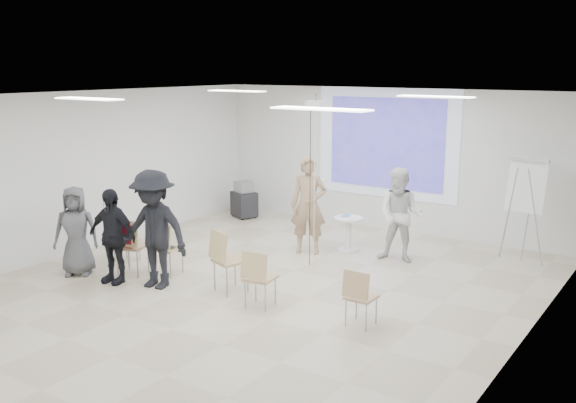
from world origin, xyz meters
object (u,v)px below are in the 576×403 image
Objects in this scene: chair_right_inner at (258,274)px; av_cart at (244,201)px; pedestal_table at (348,232)px; player_left at (309,199)px; chair_right_far at (359,293)px; chair_left_mid at (130,242)px; audience_mid at (153,222)px; chair_left_inner at (165,245)px; chair_center at (226,256)px; audience_outer at (76,226)px; audience_left at (112,229)px; player_right at (400,210)px; chair_far_left at (124,237)px; flipchart_easel at (527,187)px; laptop at (169,246)px.

av_cart is at bearing 121.02° from chair_right_inner.
player_left is at bearing -138.01° from pedestal_table.
chair_right_inner is 1.07× the size of chair_right_far.
audience_mid reaches higher than chair_left_mid.
chair_center is at bearing -10.11° from chair_left_inner.
audience_outer is (-1.55, -0.27, -0.23)m from audience_mid.
av_cart is at bearing 124.59° from player_left.
chair_left_mid is 0.58m from chair_left_inner.
chair_left_inner reaches higher than pedestal_table.
audience_mid is (0.73, 0.21, 0.18)m from audience_left.
chair_right_far is 6.67m from av_cart.
pedestal_table is 4.04m from chair_left_mid.
player_right is at bearing 44.66° from audience_mid.
chair_right_far is at bearing -10.06° from chair_far_left.
pedestal_table is 3.88m from audience_mid.
player_right reaches higher than audience_outer.
flipchart_easel is at bearing 1.92° from audience_outer.
audience_outer is (-4.97, -0.66, 0.37)m from chair_right_far.
chair_left_inner is 1.51m from audience_outer.
audience_mid is (-2.62, -3.43, 0.13)m from player_right.
chair_center reaches higher than laptop.
av_cart is (-1.77, 4.57, -0.68)m from audience_mid.
audience_left is at bearing -143.75° from player_left.
pedestal_table is 0.81× the size of av_cart.
audience_left is at bearing -59.01° from chair_far_left.
chair_left_mid reaches higher than chair_far_left.
player_left is at bearing -173.49° from player_right.
audience_outer is at bearing -147.49° from player_right.
player_left reaches higher than laptop.
chair_center reaches higher than chair_left_inner.
flipchart_easel is at bearing 24.70° from av_cart.
chair_left_mid reaches higher than chair_left_inner.
chair_left_mid is (0.61, -0.41, 0.10)m from chair_far_left.
chair_right_inner reaches higher than av_cart.
player_left reaches higher than chair_left_inner.
player_left is at bearing 14.93° from audience_outer.
chair_left_mid is 1.87m from chair_center.
av_cart reaches higher than laptop.
chair_right_inner is at bearing -97.51° from player_left.
chair_right_far is at bearing -1.15° from chair_right_inner.
player_left is 3.33m from chair_left_mid.
chair_left_mid reaches higher than pedestal_table.
chair_left_mid is 0.45× the size of audience_mid.
pedestal_table is 1.01m from player_left.
chair_left_inner is 0.79m from audience_mid.
player_right is 2.09× the size of chair_left_inner.
audience_mid is 4.95m from av_cart.
audience_left is (-3.36, -3.64, -0.05)m from player_right.
chair_center is at bearing 165.91° from laptop.
audience_left is 1.05× the size of audience_outer.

